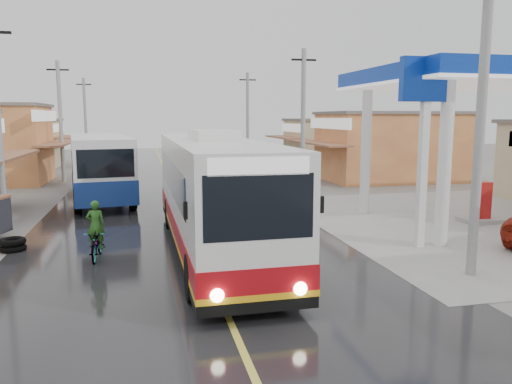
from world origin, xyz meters
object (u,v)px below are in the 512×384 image
Objects in this scene: cyclist at (97,240)px; tyre_stack at (13,245)px; second_bus at (100,166)px; coach_bus at (213,194)px.

tyre_stack is at bearing 153.94° from cyclist.
second_bus reaches higher than cyclist.
coach_bus reaches higher than tyre_stack.
coach_bus is 12.14m from second_bus.
cyclist is (0.77, -11.53, -1.19)m from second_bus.
second_bus is at bearing 110.37° from coach_bus.
coach_bus reaches higher than cyclist.
cyclist reaches higher than tyre_stack.
second_bus is 5.57× the size of cyclist.
second_bus reaches higher than tyre_stack.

